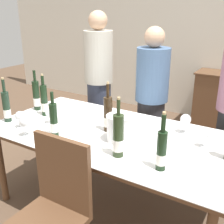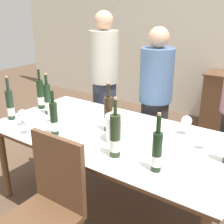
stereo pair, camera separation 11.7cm
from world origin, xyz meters
name	(u,v)px [view 2 (the right image)]	position (x,y,z in m)	size (l,w,h in m)	color
ground_plane	(112,207)	(0.00, 0.00, 0.00)	(12.00, 12.00, 0.00)	brown
back_wall	(216,29)	(0.00, 2.69, 1.40)	(8.00, 0.10, 2.80)	silver
dining_table	(112,139)	(0.00, 0.00, 0.68)	(2.02, 1.04, 0.74)	brown
ice_bucket	(118,127)	(0.12, -0.09, 0.85)	(0.20, 0.20, 0.20)	white
wine_bottle_0	(157,152)	(0.55, -0.31, 0.87)	(0.06, 0.06, 0.39)	black
wine_bottle_1	(115,137)	(0.23, -0.30, 0.88)	(0.08, 0.08, 0.42)	#28381E
wine_bottle_2	(108,115)	(-0.05, 0.02, 0.88)	(0.07, 0.07, 0.41)	#332314
wine_bottle_3	(54,120)	(-0.35, -0.29, 0.87)	(0.06, 0.06, 0.36)	black
wine_bottle_4	(41,95)	(-0.92, 0.08, 0.88)	(0.07, 0.07, 0.40)	black
wine_bottle_5	(10,105)	(-0.92, -0.28, 0.88)	(0.06, 0.06, 0.40)	#1E3323
wine_bottle_6	(48,100)	(-0.75, 0.01, 0.88)	(0.06, 0.06, 0.40)	black
wine_glass_0	(205,136)	(0.70, 0.14, 0.84)	(0.07, 0.07, 0.14)	white
wine_glass_1	(113,113)	(-0.12, 0.19, 0.83)	(0.08, 0.08, 0.13)	white
wine_glass_2	(22,115)	(-0.72, -0.31, 0.84)	(0.08, 0.08, 0.14)	white
wine_glass_3	(187,122)	(0.50, 0.31, 0.85)	(0.09, 0.09, 0.16)	white
wine_glass_4	(26,121)	(-0.55, -0.41, 0.85)	(0.09, 0.09, 0.16)	white
wine_glass_5	(52,112)	(-0.57, -0.11, 0.84)	(0.07, 0.07, 0.14)	white
chair_near_front	(49,202)	(0.03, -0.75, 0.55)	(0.42, 0.42, 0.97)	brown
person_host	(104,85)	(-0.72, 0.88, 0.84)	(0.33, 0.33, 1.67)	#383F56
person_guest_left	(155,105)	(0.01, 0.76, 0.77)	(0.33, 0.33, 1.54)	#2D2D33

